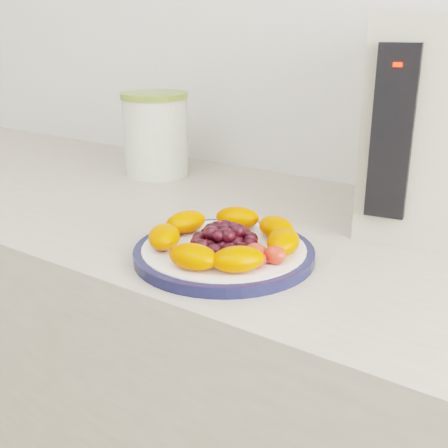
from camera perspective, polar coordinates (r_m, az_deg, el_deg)
The scene contains 8 objects.
plate_rim at distance 0.76m, azimuth -0.00°, elevation -3.00°, with size 0.25×0.25×0.01m, color #13173A.
plate_face at distance 0.76m, azimuth -0.00°, elevation -2.93°, with size 0.22×0.22×0.02m, color white.
canister at distance 1.19m, azimuth -6.92°, elevation 8.75°, with size 0.13×0.13×0.16m, color #475E1B.
canister_lid at distance 1.18m, azimuth -7.09°, elevation 12.84°, with size 0.14×0.14×0.01m, color olive.
appliance_body at distance 0.92m, azimuth 20.95°, elevation 9.41°, with size 0.18×0.25×0.32m, color #ACA996.
appliance_panel at distance 0.80m, azimuth 16.71°, elevation 8.80°, with size 0.05×0.02×0.23m, color black.
appliance_led at distance 0.78m, azimuth 17.24°, elevation 15.21°, with size 0.01×0.01×0.01m, color #FF0C05.
fruit_plate at distance 0.75m, azimuth 0.33°, elevation -1.40°, with size 0.21×0.21×0.03m.
Camera 1 is at (0.42, 0.47, 1.20)m, focal length 45.00 mm.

